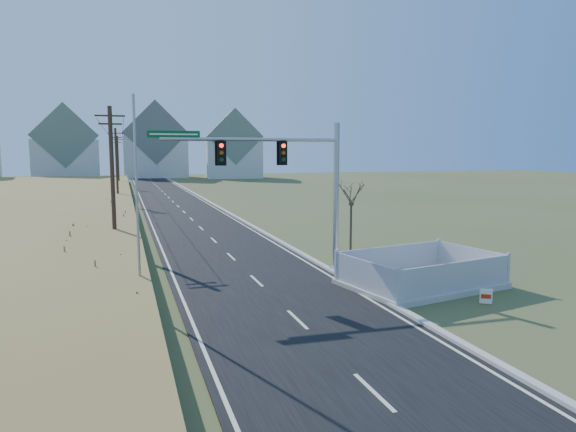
# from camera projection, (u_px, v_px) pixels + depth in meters

# --- Properties ---
(ground) EXTENTS (260.00, 260.00, 0.00)m
(ground) POSITION_uv_depth(u_px,v_px,m) (281.00, 306.00, 20.64)
(ground) COLOR #445228
(ground) RESTS_ON ground
(road) EXTENTS (8.00, 180.00, 0.06)m
(road) POSITION_uv_depth(u_px,v_px,m) (170.00, 199.00, 67.86)
(road) COLOR black
(road) RESTS_ON ground
(curb) EXTENTS (0.30, 180.00, 0.18)m
(curb) POSITION_uv_depth(u_px,v_px,m) (202.00, 198.00, 69.12)
(curb) COLOR #B2AFA8
(curb) RESTS_ON ground
(utility_pole_near) EXTENTS (1.80, 0.26, 9.00)m
(utility_pole_near) POSITION_uv_depth(u_px,v_px,m) (112.00, 176.00, 32.25)
(utility_pole_near) COLOR #422D1E
(utility_pole_near) RESTS_ON ground
(utility_pole_mid) EXTENTS (1.80, 0.26, 9.00)m
(utility_pole_mid) POSITION_uv_depth(u_px,v_px,m) (117.00, 165.00, 60.59)
(utility_pole_mid) COLOR #422D1E
(utility_pole_mid) RESTS_ON ground
(utility_pole_far) EXTENTS (1.80, 0.26, 9.00)m
(utility_pole_far) POSITION_uv_depth(u_px,v_px,m) (118.00, 161.00, 88.92)
(utility_pole_far) COLOR #422D1E
(utility_pole_far) RESTS_ON ground
(condo_nnw) EXTENTS (14.93, 11.17, 17.03)m
(condo_nnw) POSITION_uv_depth(u_px,v_px,m) (65.00, 149.00, 116.31)
(condo_nnw) COLOR silver
(condo_nnw) RESTS_ON ground
(condo_n) EXTENTS (15.27, 10.20, 18.54)m
(condo_n) POSITION_uv_depth(u_px,v_px,m) (155.00, 147.00, 126.10)
(condo_n) COLOR silver
(condo_n) RESTS_ON ground
(condo_ne) EXTENTS (14.12, 10.51, 16.52)m
(condo_ne) POSITION_uv_depth(u_px,v_px,m) (234.00, 150.00, 124.12)
(condo_ne) COLOR silver
(condo_ne) RESTS_ON ground
(traffic_signal_mast) EXTENTS (9.58, 0.77, 7.63)m
(traffic_signal_mast) POSITION_uv_depth(u_px,v_px,m) (301.00, 182.00, 25.67)
(traffic_signal_mast) COLOR #9EA0A5
(traffic_signal_mast) RESTS_ON ground
(fence_enclosure) EXTENTS (7.48, 5.78, 1.54)m
(fence_enclosure) POSITION_uv_depth(u_px,v_px,m) (420.00, 280.00, 23.61)
(fence_enclosure) COLOR #B7B5AD
(fence_enclosure) RESTS_ON ground
(open_sign) EXTENTS (0.45, 0.30, 0.61)m
(open_sign) POSITION_uv_depth(u_px,v_px,m) (486.00, 296.00, 20.83)
(open_sign) COLOR white
(open_sign) RESTS_ON ground
(flagpole) EXTENTS (0.38, 0.38, 8.34)m
(flagpole) POSITION_uv_depth(u_px,v_px,m) (138.00, 225.00, 20.01)
(flagpole) COLOR #B7B5AD
(flagpole) RESTS_ON ground
(bare_tree) EXTENTS (1.76, 1.76, 4.67)m
(bare_tree) POSITION_uv_depth(u_px,v_px,m) (351.00, 192.00, 30.92)
(bare_tree) COLOR #4C3F33
(bare_tree) RESTS_ON ground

